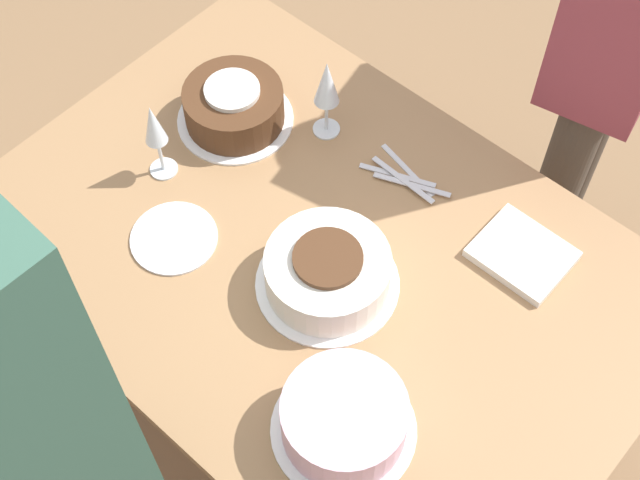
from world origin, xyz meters
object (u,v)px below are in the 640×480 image
(cake_back_decorated, at_px, (344,419))
(wine_glass_near, at_px, (154,128))
(person_cutting, at_px, (634,0))
(cake_center_white, at_px, (328,272))
(cake_front_chocolate, at_px, (234,106))
(wine_glass_far, at_px, (327,85))

(cake_back_decorated, relative_size, wine_glass_near, 1.31)
(wine_glass_near, xyz_separation_m, person_cutting, (-0.57, -0.86, 0.11))
(cake_back_decorated, bearing_deg, cake_center_white, -43.06)
(cake_front_chocolate, height_order, person_cutting, person_cutting)
(wine_glass_near, relative_size, wine_glass_far, 0.96)
(cake_front_chocolate, distance_m, wine_glass_near, 0.22)
(cake_back_decorated, height_order, wine_glass_far, wine_glass_far)
(wine_glass_far, bearing_deg, cake_front_chocolate, 33.92)
(cake_center_white, bearing_deg, cake_front_chocolate, -22.60)
(wine_glass_far, bearing_deg, wine_glass_near, 59.45)
(cake_front_chocolate, relative_size, wine_glass_far, 1.25)
(cake_front_chocolate, height_order, cake_back_decorated, same)
(cake_front_chocolate, distance_m, cake_back_decorated, 0.77)
(cake_back_decorated, distance_m, wine_glass_near, 0.71)
(wine_glass_near, xyz_separation_m, wine_glass_far, (-0.19, -0.32, 0.01))
(cake_front_chocolate, bearing_deg, cake_back_decorated, 149.39)
(person_cutting, bearing_deg, cake_back_decorated, -5.60)
(cake_back_decorated, bearing_deg, wine_glass_near, -15.48)
(wine_glass_far, xyz_separation_m, person_cutting, (-0.38, -0.54, 0.10))
(cake_front_chocolate, xyz_separation_m, cake_back_decorated, (-0.66, 0.39, 0.00))
(cake_center_white, relative_size, wine_glass_near, 1.43)
(wine_glass_near, bearing_deg, wine_glass_far, -120.55)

